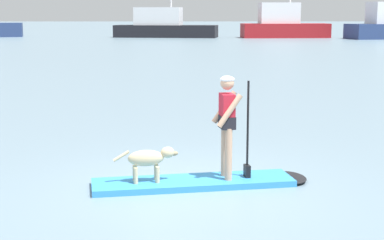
% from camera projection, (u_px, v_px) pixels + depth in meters
% --- Properties ---
extents(ground_plane, '(400.00, 400.00, 0.00)m').
position_uv_depth(ground_plane, '(193.00, 185.00, 9.68)').
color(ground_plane, slate).
extents(paddleboard, '(3.61, 1.32, 0.10)m').
position_uv_depth(paddleboard, '(207.00, 182.00, 9.71)').
color(paddleboard, '#338CD8').
rests_on(paddleboard, ground_plane).
extents(person_paddler, '(0.64, 0.53, 1.67)m').
position_uv_depth(person_paddler, '(228.00, 119.00, 9.59)').
color(person_paddler, tan).
rests_on(person_paddler, paddleboard).
extents(dog, '(1.04, 0.31, 0.56)m').
position_uv_depth(dog, '(149.00, 159.00, 9.47)').
color(dog, '#CCB78C').
rests_on(dog, paddleboard).
extents(moored_boat_far_port, '(12.23, 5.52, 11.75)m').
position_uv_depth(moored_boat_far_port, '(164.00, 26.00, 69.23)').
color(moored_boat_far_port, black).
rests_on(moored_boat_far_port, ground_plane).
extents(moored_boat_far_starboard, '(10.06, 3.78, 9.91)m').
position_uv_depth(moored_boat_far_starboard, '(283.00, 25.00, 68.30)').
color(moored_boat_far_starboard, maroon).
rests_on(moored_boat_far_starboard, ground_plane).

